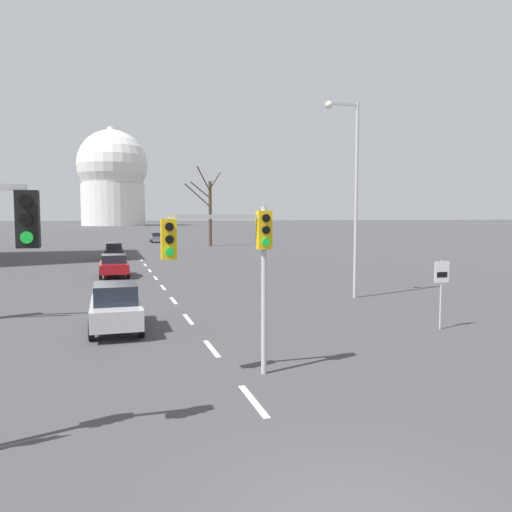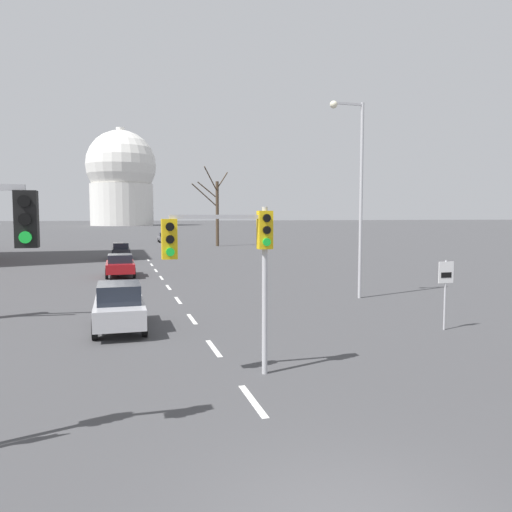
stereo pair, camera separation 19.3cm
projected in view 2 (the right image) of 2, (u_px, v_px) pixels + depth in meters
The scene contains 18 objects.
lane_stripe_0 at pixel (253, 401), 10.94m from camera, with size 0.16×2.00×0.01m, color silver.
lane_stripe_1 at pixel (214, 348), 15.26m from camera, with size 0.16×2.00×0.01m, color silver.
lane_stripe_2 at pixel (192, 319), 19.58m from camera, with size 0.16×2.00×0.01m, color silver.
lane_stripe_3 at pixel (178, 300), 23.89m from camera, with size 0.16×2.00×0.01m, color silver.
lane_stripe_4 at pixel (168, 287), 28.21m from camera, with size 0.16×2.00×0.01m, color silver.
lane_stripe_5 at pixel (161, 278), 32.53m from camera, with size 0.16×2.00×0.01m, color silver.
lane_stripe_6 at pixel (156, 270), 36.84m from camera, with size 0.16×2.00×0.01m, color silver.
lane_stripe_7 at pixel (152, 265), 41.16m from camera, with size 0.16×2.00×0.01m, color silver.
lane_stripe_8 at pixel (148, 260), 45.48m from camera, with size 0.16×2.00×0.01m, color silver.
traffic_signal_centre_tall at pixel (231, 249), 12.32m from camera, with size 2.74×0.34×4.28m.
speed_limit_sign at pixel (446, 283), 17.59m from camera, with size 0.60×0.08×2.49m.
street_lamp_right at pixel (356, 182), 24.06m from camera, with size 1.77×0.36×9.44m.
sedan_near_left at pixel (120, 265), 33.16m from camera, with size 1.89×4.00×1.50m.
sedan_near_right at pixel (119, 306), 17.61m from camera, with size 1.77×4.07×1.70m.
sedan_mid_centre at pixel (121, 250), 46.62m from camera, with size 1.68×4.29×1.53m.
sedan_far_left at pixel (164, 237), 75.60m from camera, with size 1.74×3.89×1.49m.
bare_tree_right_near at pixel (216, 209), 65.96m from camera, with size 5.01×2.25×10.35m.
capitol_dome at pixel (121, 178), 201.81m from camera, with size 27.84×27.84×39.32m.
Camera 2 is at (-2.82, -5.53, 4.06)m, focal length 35.00 mm.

